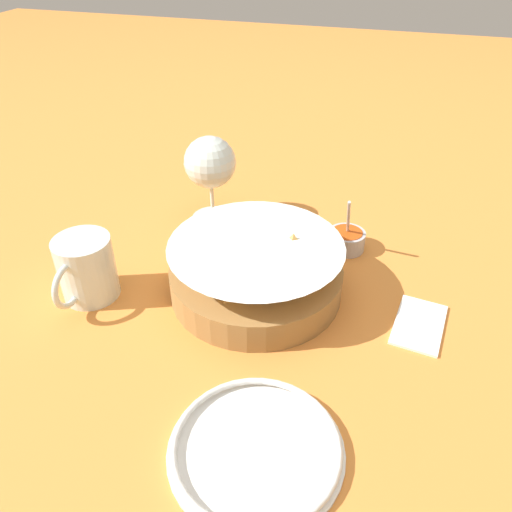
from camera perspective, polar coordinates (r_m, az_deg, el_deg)
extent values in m
plane|color=orange|center=(0.78, -0.26, -3.65)|extent=(4.00, 4.00, 0.00)
cylinder|color=olive|center=(0.76, 0.00, -2.67)|extent=(0.26, 0.26, 0.05)
cone|color=white|center=(0.75, 0.00, -1.39)|extent=(0.26, 0.26, 0.08)
cylinder|color=#3D842D|center=(0.76, 0.00, -2.53)|extent=(0.20, 0.20, 0.01)
pyramid|color=gold|center=(0.70, -1.61, -3.27)|extent=(0.10, 0.09, 0.05)
pyramid|color=gold|center=(0.75, 4.22, 0.52)|extent=(0.06, 0.07, 0.07)
pyramid|color=gold|center=(0.78, -2.82, 1.27)|extent=(0.08, 0.06, 0.05)
cylinder|color=#B7B7BC|center=(0.88, 10.28, 1.77)|extent=(0.06, 0.06, 0.03)
cylinder|color=#CC4C14|center=(0.87, 10.32, 2.09)|extent=(0.05, 0.05, 0.02)
cylinder|color=#B7B7BC|center=(0.84, 10.50, 3.94)|extent=(0.06, 0.01, 0.10)
cylinder|color=silver|center=(0.96, -4.92, 4.52)|extent=(0.08, 0.08, 0.00)
cylinder|color=silver|center=(0.94, -5.03, 6.45)|extent=(0.01, 0.01, 0.07)
sphere|color=silver|center=(0.91, -5.28, 10.62)|extent=(0.09, 0.09, 0.09)
sphere|color=#E5B77F|center=(0.91, -5.24, 9.95)|extent=(0.06, 0.06, 0.06)
cylinder|color=silver|center=(0.78, -18.77, -1.29)|extent=(0.08, 0.08, 0.10)
cylinder|color=#935119|center=(0.79, -18.61, -1.98)|extent=(0.07, 0.07, 0.07)
torus|color=silver|center=(0.75, -20.66, -3.20)|extent=(0.07, 0.01, 0.07)
cylinder|color=white|center=(0.59, 0.00, -21.21)|extent=(0.20, 0.20, 0.01)
torus|color=white|center=(0.58, 0.00, -20.86)|extent=(0.19, 0.19, 0.01)
cube|color=white|center=(0.75, 18.16, -7.33)|extent=(0.12, 0.08, 0.01)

